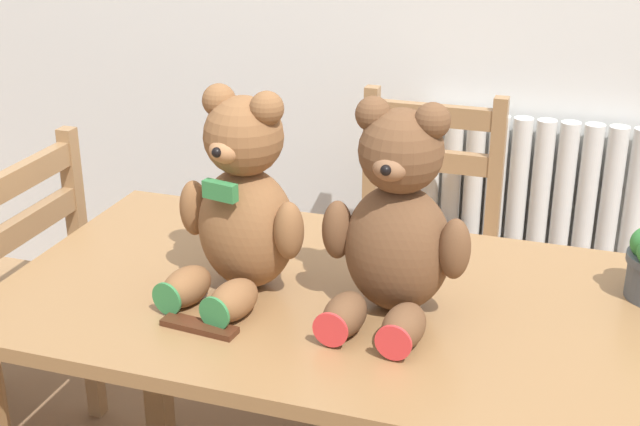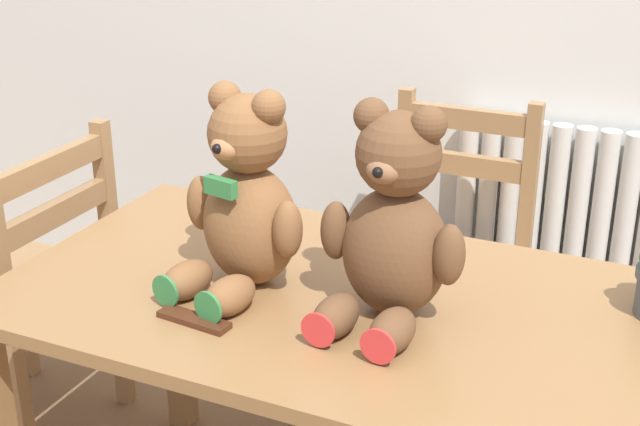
% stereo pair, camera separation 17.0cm
% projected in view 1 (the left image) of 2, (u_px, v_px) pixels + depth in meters
% --- Properties ---
extents(radiator, '(0.67, 0.10, 0.80)m').
position_uv_depth(radiator, '(523.00, 254.00, 2.75)').
color(radiator, silver).
rests_on(radiator, ground_plane).
extents(dining_table, '(1.44, 0.77, 0.70)m').
position_uv_depth(dining_table, '(360.00, 340.00, 1.79)').
color(dining_table, olive).
rests_on(dining_table, ground_plane).
extents(wooden_chair_behind, '(0.41, 0.40, 0.89)m').
position_uv_depth(wooden_chair_behind, '(419.00, 255.00, 2.54)').
color(wooden_chair_behind, '#997047').
rests_on(wooden_chair_behind, ground_plane).
extents(teddy_bear_left, '(0.29, 0.31, 0.41)m').
position_uv_depth(teddy_bear_left, '(242.00, 206.00, 1.74)').
color(teddy_bear_left, brown).
rests_on(teddy_bear_left, dining_table).
extents(teddy_bear_right, '(0.29, 0.29, 0.41)m').
position_uv_depth(teddy_bear_right, '(396.00, 225.00, 1.64)').
color(teddy_bear_right, brown).
rests_on(teddy_bear_right, dining_table).
extents(chocolate_bar, '(0.15, 0.05, 0.01)m').
position_uv_depth(chocolate_bar, '(199.00, 326.00, 1.64)').
color(chocolate_bar, '#472314').
rests_on(chocolate_bar, dining_table).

